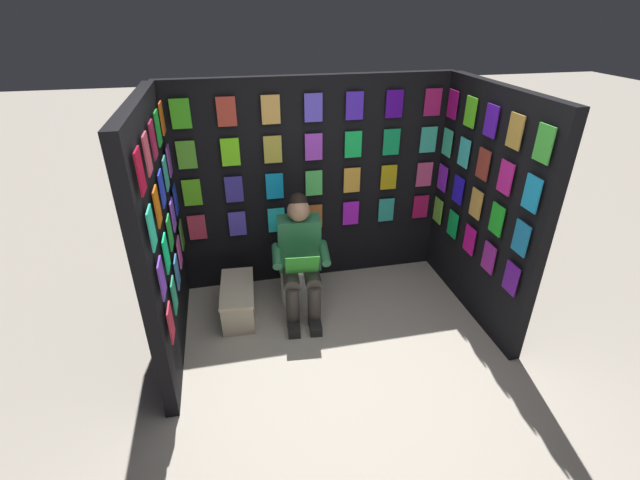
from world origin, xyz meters
name	(u,v)px	position (x,y,z in m)	size (l,w,h in m)	color
ground_plane	(356,386)	(0.00, 0.00, 0.00)	(30.00, 30.00, 0.00)	#B2A899
display_wall_back	(312,184)	(0.00, -1.73, 1.07)	(2.82, 0.14, 2.12)	black
display_wall_left	(484,207)	(-1.41, -0.84, 1.07)	(0.14, 1.69, 2.12)	black
display_wall_right	(160,237)	(1.41, -0.84, 1.07)	(0.14, 1.69, 2.12)	black
toilet	(299,269)	(0.23, -1.32, 0.33)	(0.42, 0.57, 0.77)	white
person_reading	(300,257)	(0.25, -1.10, 0.60)	(0.55, 0.71, 1.19)	#286B42
comic_longbox_near	(238,300)	(0.86, -1.14, 0.16)	(0.35, 0.70, 0.32)	beige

